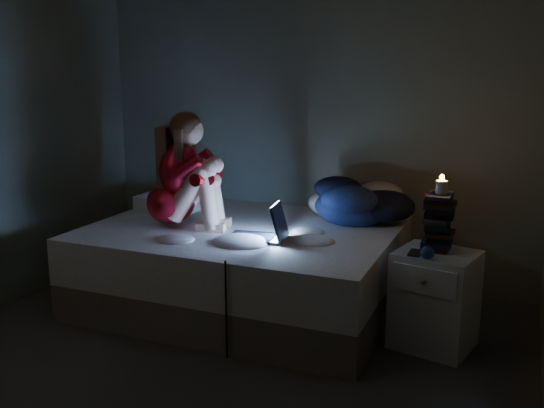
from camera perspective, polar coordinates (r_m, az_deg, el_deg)
The scene contains 12 objects.
floor at distance 3.59m, azimuth -7.16°, elevation -15.96°, with size 3.60×3.80×0.02m, color #393533.
wall_back at distance 4.92m, azimuth 3.57°, elevation 7.89°, with size 3.60×0.02×2.60m, color #4F5647.
bed at distance 4.46m, azimuth -2.73°, elevation -5.81°, with size 2.14×1.60×0.59m, color #B4B1A9, non-canonical shape.
pillow at distance 4.91m, azimuth -9.71°, elevation 0.08°, with size 0.45×0.32×0.13m, color white.
woman at distance 4.36m, azimuth -9.57°, elevation 3.20°, with size 0.51×0.34×0.83m, color #7E0309, non-canonical shape.
laptop at distance 4.03m, azimuth -1.51°, elevation -1.52°, with size 0.37×0.26×0.26m, color black, non-canonical shape.
clothes_pile at distance 4.49m, azimuth 7.59°, elevation 0.45°, with size 0.59×0.47×0.36m, color #131C41, non-canonical shape.
nightstand at distance 3.93m, azimuth 15.00°, elevation -8.66°, with size 0.46×0.41×0.61m, color silver.
book_stack at distance 3.85m, azimuth 15.41°, elevation -1.66°, with size 0.19×0.25×0.34m, color black, non-canonical shape.
candle at distance 3.81m, azimuth 15.59°, elevation 1.43°, with size 0.07×0.07×0.08m, color beige.
phone at distance 3.74m, azimuth 13.52°, elevation -4.61°, with size 0.07×0.14×0.01m, color black.
blue_orb at distance 3.66m, azimuth 14.91°, elevation -4.51°, with size 0.08×0.08×0.08m, color navy.
Camera 1 is at (1.60, -2.72, 1.70)m, focal length 40.16 mm.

